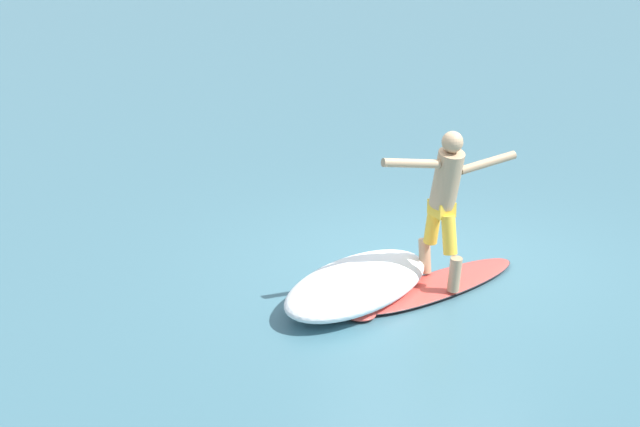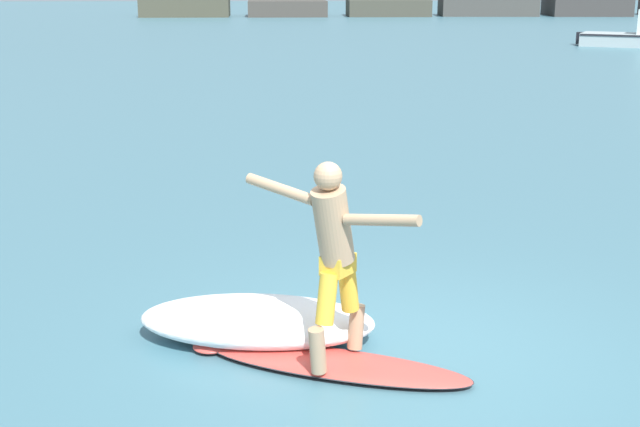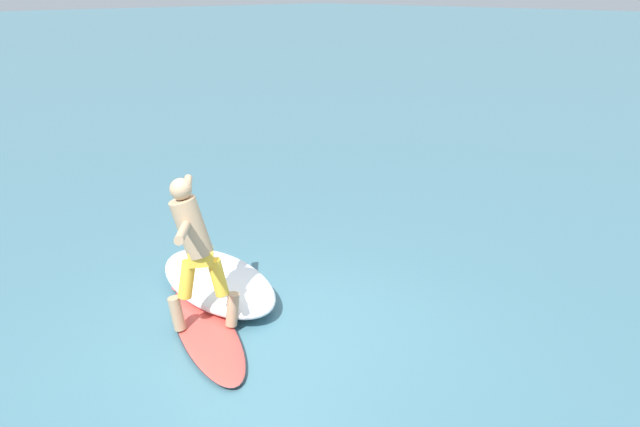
% 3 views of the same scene
% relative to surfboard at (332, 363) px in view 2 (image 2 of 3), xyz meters
% --- Properties ---
extents(ground_plane, '(200.00, 200.00, 0.00)m').
position_rel_surfboard_xyz_m(ground_plane, '(0.60, 0.35, -0.04)').
color(ground_plane, '#427181').
extents(rock_jetty_breakwater, '(44.73, 4.98, 4.87)m').
position_rel_surfboard_xyz_m(rock_jetty_breakwater, '(12.04, 62.35, 0.67)').
color(rock_jetty_breakwater, '#454436').
rests_on(rock_jetty_breakwater, ground).
extents(surfboard, '(2.47, 1.40, 0.22)m').
position_rel_surfboard_xyz_m(surfboard, '(0.00, 0.00, 0.00)').
color(surfboard, '#D84840').
rests_on(surfboard, ground).
extents(surfer, '(1.35, 1.03, 1.71)m').
position_rel_surfboard_xyz_m(surfer, '(0.01, -0.07, 1.04)').
color(surfer, tan).
rests_on(surfer, surfboard).
extents(wave_foam_at_tail, '(2.25, 1.35, 0.35)m').
position_rel_surfboard_xyz_m(wave_foam_at_tail, '(-0.64, 0.64, 0.14)').
color(wave_foam_at_tail, white).
rests_on(wave_foam_at_tail, ground).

